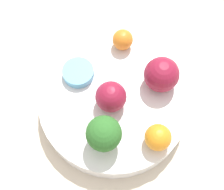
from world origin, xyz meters
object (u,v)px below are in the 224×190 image
object	(u,v)px
bowl	(112,102)
apple_green	(160,75)
apple_red	(109,97)
orange_front	(121,40)
orange_back	(156,137)
small_cup	(76,73)
broccoli	(102,134)

from	to	relation	value
bowl	apple_green	world-z (taller)	apple_green
bowl	apple_red	distance (m)	0.05
apple_red	orange_front	world-z (taller)	apple_red
apple_red	orange_front	distance (m)	0.12
orange_front	orange_back	world-z (taller)	orange_back
bowl	apple_green	size ratio (longest dim) A/B	4.34
orange_front	bowl	bearing A→B (deg)	-7.73
orange_back	apple_red	bearing A→B (deg)	-131.64
apple_green	small_cup	xyz separation A→B (m)	(-0.01, -0.15, -0.02)
small_cup	orange_back	bearing A→B (deg)	47.94
bowl	orange_back	xyz separation A→B (m)	(0.08, 0.07, 0.04)
bowl	orange_front	xyz separation A→B (m)	(-0.11, 0.01, 0.04)
apple_red	small_cup	distance (m)	0.08
apple_red	orange_back	world-z (taller)	apple_red
apple_red	small_cup	size ratio (longest dim) A/B	0.94
bowl	apple_red	xyz separation A→B (m)	(0.01, -0.01, 0.05)
apple_red	apple_green	bearing A→B (deg)	115.52
bowl	apple_red	world-z (taller)	apple_red
broccoli	apple_red	world-z (taller)	broccoli
bowl	broccoli	distance (m)	0.10
orange_back	small_cup	size ratio (longest dim) A/B	0.77
bowl	apple_red	bearing A→B (deg)	-25.06
broccoli	orange_back	bearing A→B (deg)	90.36
bowl	orange_back	size ratio (longest dim) A/B	6.13
broccoli	orange_front	distance (m)	0.19
orange_front	small_cup	world-z (taller)	orange_front
broccoli	bowl	bearing A→B (deg)	169.36
orange_back	bowl	bearing A→B (deg)	-137.85
broccoli	apple_green	xyz separation A→B (m)	(-0.11, 0.10, -0.01)
apple_green	small_cup	distance (m)	0.15
broccoli	orange_front	xyz separation A→B (m)	(-0.19, 0.03, -0.02)
broccoli	apple_red	distance (m)	0.07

